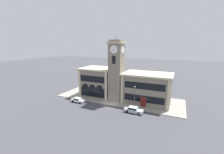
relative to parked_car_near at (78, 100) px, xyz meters
name	(u,v)px	position (x,y,z in m)	size (l,w,h in m)	color
ground_plane	(110,105)	(9.63, 1.52, -0.68)	(300.00, 300.00, 0.00)	#424247
sidewalk_kerb	(119,98)	(9.63, 8.05, -0.61)	(38.42, 13.06, 0.15)	gray
clock_tower	(116,71)	(9.63, 6.07, 8.33)	(4.41, 4.41, 19.09)	gray
town_hall_left_wing	(99,81)	(2.41, 8.36, 3.95)	(10.83, 9.06, 9.22)	gray
town_hall_right_wing	(147,88)	(18.31, 8.37, 3.64)	(13.76, 9.06, 8.60)	gray
parked_car_near	(78,100)	(0.00, 0.00, 0.00)	(4.15, 1.88, 1.29)	silver
parked_car_mid	(134,110)	(16.86, 0.00, 0.06)	(4.68, 1.93, 1.42)	#B2B7C1
street_lamp	(135,94)	(16.37, 2.23, 3.40)	(0.36, 0.36, 6.03)	#4C4C51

